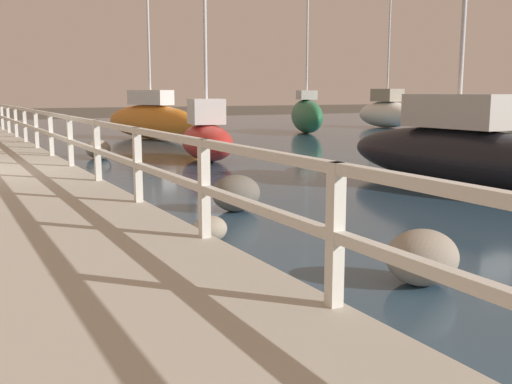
% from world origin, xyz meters
% --- Properties ---
extents(railing, '(0.10, 32.50, 1.03)m').
position_xyz_m(railing, '(2.02, -0.00, 1.01)').
color(railing, silver).
rests_on(railing, dock_walkway).
extents(boulder_downstream, '(0.43, 0.39, 0.32)m').
position_xyz_m(boulder_downstream, '(2.50, -5.98, 0.16)').
color(boulder_downstream, gray).
rests_on(boulder_downstream, ground).
extents(boulder_upstream, '(0.69, 0.62, 0.52)m').
position_xyz_m(boulder_upstream, '(3.56, 4.15, 0.26)').
color(boulder_upstream, gray).
rests_on(boulder_upstream, ground).
extents(boulder_far_strip, '(0.72, 0.65, 0.54)m').
position_xyz_m(boulder_far_strip, '(3.61, -8.46, 0.27)').
color(boulder_far_strip, gray).
rests_on(boulder_far_strip, ground).
extents(boulder_near_dock, '(0.42, 0.37, 0.31)m').
position_xyz_m(boulder_near_dock, '(3.53, 3.64, 0.16)').
color(boulder_near_dock, '#666056').
rests_on(boulder_near_dock, ground).
extents(boulder_mid_strip, '(0.76, 0.68, 0.57)m').
position_xyz_m(boulder_mid_strip, '(3.62, -4.42, 0.28)').
color(boulder_mid_strip, '#666056').
rests_on(boulder_mid_strip, ground).
extents(sailboat_orange, '(2.73, 5.38, 6.73)m').
position_xyz_m(sailboat_orange, '(7.07, 10.16, 0.79)').
color(sailboat_orange, orange).
rests_on(sailboat_orange, water_surface).
extents(sailboat_white, '(1.97, 3.78, 7.54)m').
position_xyz_m(sailboat_white, '(20.27, 11.77, 0.81)').
color(sailboat_white, white).
rests_on(sailboat_white, water_surface).
extents(sailboat_black, '(1.62, 5.75, 7.11)m').
position_xyz_m(sailboat_black, '(8.55, -4.15, 0.71)').
color(sailboat_black, black).
rests_on(sailboat_black, water_surface).
extents(sailboat_green, '(2.70, 4.88, 7.61)m').
position_xyz_m(sailboat_green, '(14.34, 10.23, 0.82)').
color(sailboat_green, '#236B42').
rests_on(sailboat_green, water_surface).
extents(sailboat_red, '(1.72, 3.34, 5.88)m').
position_xyz_m(sailboat_red, '(5.99, 2.19, 0.63)').
color(sailboat_red, red).
rests_on(sailboat_red, water_surface).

